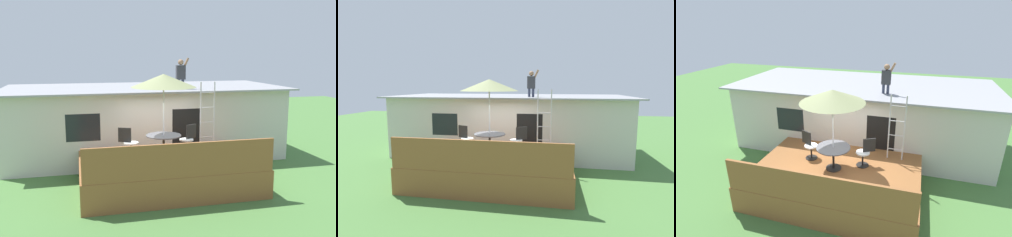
# 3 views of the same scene
# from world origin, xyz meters

# --- Properties ---
(ground_plane) EXTENTS (40.00, 40.00, 0.00)m
(ground_plane) POSITION_xyz_m (0.00, 0.00, 0.00)
(ground_plane) COLOR #477538
(house) EXTENTS (10.50, 4.50, 2.67)m
(house) POSITION_xyz_m (-0.00, 3.60, 1.34)
(house) COLOR beige
(house) RESTS_ON ground
(deck) EXTENTS (5.11, 3.69, 0.80)m
(deck) POSITION_xyz_m (0.00, 0.00, 0.40)
(deck) COLOR brown
(deck) RESTS_ON ground
(deck_railing) EXTENTS (5.01, 0.08, 0.90)m
(deck_railing) POSITION_xyz_m (0.00, -1.80, 1.25)
(deck_railing) COLOR brown
(deck_railing) RESTS_ON deck
(patio_table) EXTENTS (1.04, 1.04, 0.74)m
(patio_table) POSITION_xyz_m (-0.09, -0.06, 1.39)
(patio_table) COLOR black
(patio_table) RESTS_ON deck
(patio_umbrella) EXTENTS (1.90, 1.90, 2.54)m
(patio_umbrella) POSITION_xyz_m (-0.09, -0.06, 3.15)
(patio_umbrella) COLOR silver
(patio_umbrella) RESTS_ON deck
(step_ladder) EXTENTS (0.52, 0.04, 2.20)m
(step_ladder) POSITION_xyz_m (1.67, 1.09, 1.90)
(step_ladder) COLOR silver
(step_ladder) RESTS_ON deck
(person_figure) EXTENTS (0.47, 0.20, 1.11)m
(person_figure) POSITION_xyz_m (1.10, 2.35, 3.28)
(person_figure) COLOR #33384C
(person_figure) RESTS_ON house
(patio_chair_left) EXTENTS (0.59, 0.44, 0.92)m
(patio_chair_left) POSITION_xyz_m (-1.07, 0.37, 1.26)
(patio_chair_left) COLOR black
(patio_chair_left) RESTS_ON deck
(patio_chair_right) EXTENTS (0.58, 0.44, 0.92)m
(patio_chair_right) POSITION_xyz_m (0.81, 0.40, 1.26)
(patio_chair_right) COLOR black
(patio_chair_right) RESTS_ON deck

